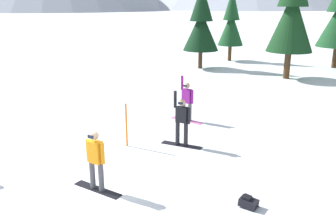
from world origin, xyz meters
The scene contains 9 objects.
ground_plane centered at (0.00, 0.00, 0.00)m, with size 800.00×800.00×0.00m, color white.
snowboarder_foreground centered at (0.33, 0.02, 0.90)m, with size 1.54×0.80×1.72m.
snowboarder_midground centered at (2.01, 3.71, 0.94)m, with size 1.54×0.60×1.99m.
snowboarder_background centered at (1.71, 6.55, 0.91)m, with size 1.50×0.88×1.95m.
backpack_black centered at (4.40, 0.02, 0.13)m, with size 0.55×0.47×0.30m.
trail_marker_pole centered at (0.11, 3.25, 0.79)m, with size 0.06×0.06×1.58m, color orange.
pine_tree_leaning centered at (0.56, 19.47, 3.38)m, with size 2.67×2.67×6.20m.
pine_tree_slender centered at (6.69, 16.89, 4.42)m, with size 2.96×2.96×8.12m.
pine_tree_young centered at (2.54, 23.67, 3.27)m, with size 2.16×2.16×6.00m.
Camera 1 is at (4.18, -8.39, 5.01)m, focal length 39.23 mm.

